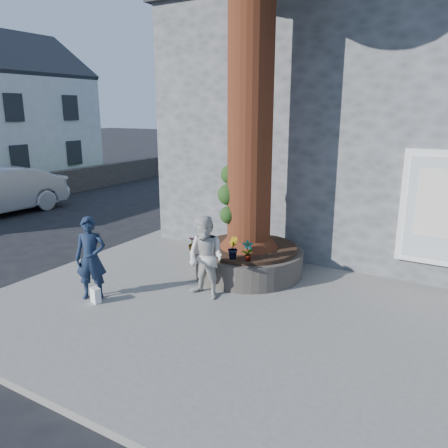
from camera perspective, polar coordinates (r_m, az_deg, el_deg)
The scene contains 12 objects.
ground at distance 8.34m, azimuth -8.28°, elevation -10.35°, with size 120.00×120.00×0.00m, color black.
pavement at distance 8.35m, azimuth 4.31°, elevation -9.74°, with size 9.00×8.00×0.12m, color slate.
yellow_line at distance 10.99m, azimuth -17.61°, elevation -4.62°, with size 0.10×30.00×0.01m, color yellow.
stone_shop at distance 13.26m, azimuth 20.82°, elevation 12.26°, with size 10.30×8.30×6.30m.
planter at distance 9.34m, azimuth 3.18°, elevation -4.69°, with size 2.30×2.30×0.60m.
man at distance 8.32m, azimuth -16.99°, elevation -4.31°, with size 0.56×0.37×1.54m, color #132036.
woman at distance 8.01m, azimuth -2.40°, elevation -4.40°, with size 0.75×0.58×1.54m, color beige.
shopping_bag at distance 8.32m, azimuth -16.43°, elevation -8.91°, with size 0.20×0.12×0.28m, color white.
plant_a at distance 8.28m, azimuth 3.12°, elevation -3.53°, with size 0.21×0.14×0.40m, color gray.
plant_b at distance 8.42m, azimuth 1.12°, elevation -3.12°, with size 0.23×0.23×0.42m, color gray.
plant_c at distance 8.91m, azimuth -4.16°, elevation -2.57°, with size 0.17×0.17×0.30m, color gray.
plant_d at distance 10.24m, azimuth 1.85°, elevation -0.30°, with size 0.25×0.22×0.28m, color gray.
Camera 1 is at (4.78, -5.86, 3.51)m, focal length 35.00 mm.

